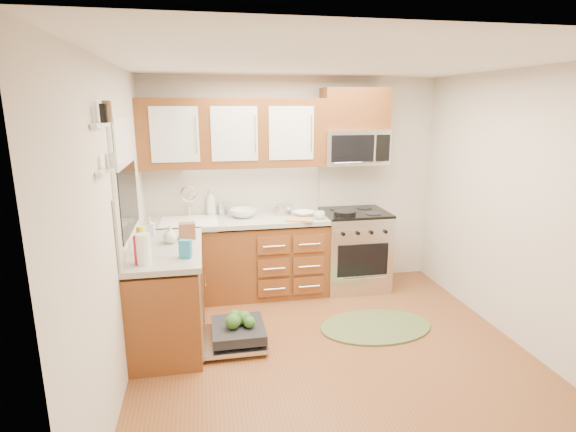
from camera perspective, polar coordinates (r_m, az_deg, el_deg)
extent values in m
plane|color=brown|center=(4.27, 5.59, -16.81)|extent=(3.50, 3.50, 0.00)
plane|color=white|center=(3.69, 6.55, 18.86)|extent=(3.50, 3.50, 0.00)
cube|color=beige|center=(5.45, 0.74, 4.12)|extent=(3.50, 0.04, 2.50)
cube|color=beige|center=(2.26, 19.09, -11.03)|extent=(3.50, 0.04, 2.50)
cube|color=beige|center=(3.69, -20.95, -1.54)|extent=(0.04, 3.50, 2.50)
cube|color=beige|center=(4.60, 27.39, 0.72)|extent=(0.04, 3.50, 2.50)
cube|color=brown|center=(5.27, -6.41, -5.58)|extent=(2.05, 0.60, 0.85)
cube|color=brown|center=(4.42, -14.98, -9.95)|extent=(0.60, 1.25, 0.85)
cube|color=#9F9A91|center=(5.13, -6.54, -0.60)|extent=(2.07, 0.64, 0.05)
cube|color=#9F9A91|center=(4.25, -15.25, -4.07)|extent=(0.64, 1.27, 0.05)
cube|color=#B2ABA0|center=(5.35, -6.88, 3.39)|extent=(2.05, 0.02, 0.57)
cube|color=#B2ABA0|center=(4.20, -19.52, -0.19)|extent=(0.02, 1.25, 0.57)
cube|color=brown|center=(5.38, 8.46, 13.32)|extent=(0.76, 0.35, 0.47)
cube|color=white|center=(4.07, -19.98, 8.92)|extent=(0.02, 0.96, 0.40)
cube|color=white|center=(3.23, -22.71, 10.63)|extent=(0.04, 0.40, 0.03)
cube|color=white|center=(3.26, -22.22, 5.37)|extent=(0.04, 0.40, 0.03)
cylinder|color=black|center=(5.19, 7.21, 0.40)|extent=(0.32, 0.32, 0.05)
cylinder|color=silver|center=(5.27, -0.61, 0.81)|extent=(0.25, 0.25, 0.12)
cube|color=#AC804E|center=(5.00, 1.50, -0.46)|extent=(0.34, 0.28, 0.02)
cylinder|color=silver|center=(5.30, -8.27, 0.97)|extent=(0.11, 0.11, 0.16)
cylinder|color=white|center=(3.79, -17.85, -4.02)|extent=(0.12, 0.12, 0.25)
cylinder|color=#FAF81B|center=(4.07, -18.07, -2.93)|extent=(0.10, 0.10, 0.24)
cylinder|color=red|center=(3.81, -18.54, -4.15)|extent=(0.08, 0.08, 0.23)
cube|color=brown|center=(4.43, -12.67, -1.83)|extent=(0.15, 0.11, 0.15)
cube|color=teal|center=(3.86, -12.90, -4.11)|extent=(0.11, 0.08, 0.16)
imported|color=#999999|center=(5.19, 2.00, 0.29)|extent=(0.31, 0.31, 0.06)
imported|color=#999999|center=(5.18, -5.70, 0.38)|extent=(0.37, 0.37, 0.09)
imported|color=#999999|center=(5.08, 4.07, 0.11)|extent=(0.13, 0.13, 0.09)
imported|color=#999999|center=(5.31, -9.76, 1.73)|extent=(0.14, 0.15, 0.30)
imported|color=#999999|center=(4.62, -17.11, -1.26)|extent=(0.08, 0.09, 0.18)
imported|color=#999999|center=(4.31, -14.76, -2.28)|extent=(0.17, 0.17, 0.17)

